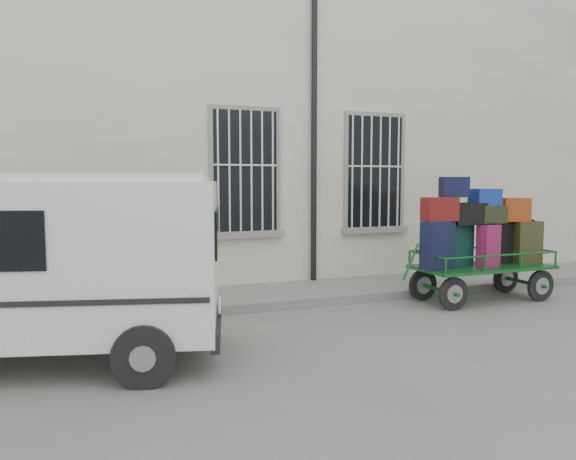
# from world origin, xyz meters

# --- Properties ---
(ground) EXTENTS (80.00, 80.00, 0.00)m
(ground) POSITION_xyz_m (0.00, 0.00, 0.00)
(ground) COLOR slate
(ground) RESTS_ON ground
(building) EXTENTS (24.00, 5.15, 6.00)m
(building) POSITION_xyz_m (0.00, 5.50, 3.00)
(building) COLOR beige
(building) RESTS_ON ground
(sidewalk) EXTENTS (24.00, 1.70, 0.15)m
(sidewalk) POSITION_xyz_m (0.00, 2.20, 0.07)
(sidewalk) COLOR slate
(sidewalk) RESTS_ON ground
(luggage_cart) EXTENTS (2.82, 1.11, 2.14)m
(luggage_cart) POSITION_xyz_m (3.11, 0.80, 1.06)
(luggage_cart) COLOR black
(luggage_cart) RESTS_ON ground
(van) EXTENTS (4.58, 2.82, 2.16)m
(van) POSITION_xyz_m (-3.87, -0.06, 1.24)
(van) COLOR white
(van) RESTS_ON ground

